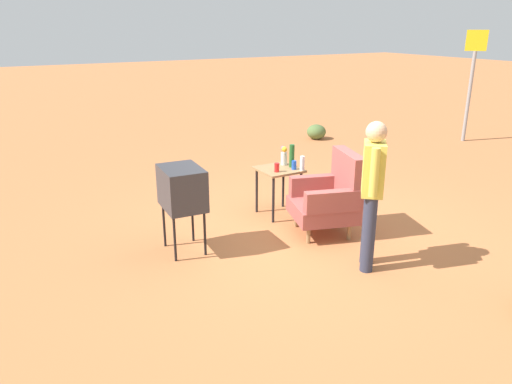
% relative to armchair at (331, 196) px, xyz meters
% --- Properties ---
extents(ground_plane, '(60.00, 60.00, 0.00)m').
position_rel_armchair_xyz_m(ground_plane, '(-0.06, -0.19, -0.50)').
color(ground_plane, '#B76B3D').
extents(armchair, '(0.96, 0.97, 1.06)m').
position_rel_armchair_xyz_m(armchair, '(0.00, 0.00, 0.00)').
color(armchair, '#937047').
rests_on(armchair, ground).
extents(side_table, '(0.56, 0.56, 0.68)m').
position_rel_armchair_xyz_m(side_table, '(-0.87, -0.23, 0.08)').
color(side_table, black).
rests_on(side_table, ground).
extents(tv_on_stand, '(0.63, 0.49, 1.03)m').
position_rel_armchair_xyz_m(tv_on_stand, '(-0.42, -1.83, 0.28)').
color(tv_on_stand, black).
rests_on(tv_on_stand, ground).
extents(person_standing, '(0.45, 0.40, 1.64)m').
position_rel_armchair_xyz_m(person_standing, '(0.97, -0.23, 0.44)').
color(person_standing, '#2D3347').
rests_on(person_standing, ground).
extents(road_sign, '(0.33, 0.33, 2.44)m').
position_rel_armchair_xyz_m(road_sign, '(-2.64, 5.94, 0.88)').
color(road_sign, gray).
rests_on(road_sign, ground).
extents(bottle_short_clear, '(0.06, 0.06, 0.20)m').
position_rel_armchair_xyz_m(bottle_short_clear, '(-0.63, -0.01, 0.28)').
color(bottle_short_clear, silver).
rests_on(bottle_short_clear, side_table).
extents(bottle_wine_green, '(0.07, 0.07, 0.32)m').
position_rel_armchair_xyz_m(bottle_wine_green, '(-0.84, -0.04, 0.34)').
color(bottle_wine_green, '#1E5623').
rests_on(bottle_wine_green, side_table).
extents(soda_can_blue, '(0.07, 0.07, 0.12)m').
position_rel_armchair_xyz_m(soda_can_blue, '(-0.73, -0.08, 0.24)').
color(soda_can_blue, blue).
rests_on(soda_can_blue, side_table).
extents(soda_can_red, '(0.07, 0.07, 0.12)m').
position_rel_armchair_xyz_m(soda_can_red, '(-0.75, -0.34, 0.24)').
color(soda_can_red, red).
rests_on(soda_can_red, side_table).
extents(flower_vase, '(0.15, 0.10, 0.27)m').
position_rel_armchair_xyz_m(flower_vase, '(-1.00, -0.07, 0.33)').
color(flower_vase, silver).
rests_on(flower_vase, side_table).
extents(shrub_near, '(0.33, 0.33, 0.26)m').
position_rel_armchair_xyz_m(shrub_near, '(-1.53, 2.02, -0.37)').
color(shrub_near, olive).
rests_on(shrub_near, ground).
extents(shrub_mid, '(0.44, 0.44, 0.34)m').
position_rel_armchair_xyz_m(shrub_mid, '(-4.48, 3.10, -0.33)').
color(shrub_mid, '#516B38').
rests_on(shrub_mid, ground).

